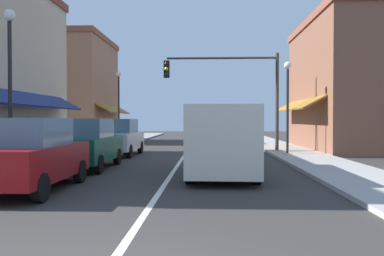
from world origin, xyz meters
The scene contains 14 objects.
ground_plane centered at (0.00, 18.00, 0.00)m, with size 80.00×80.00×0.00m, color #33302D.
sidewalk_left centered at (-5.50, 18.00, 0.06)m, with size 2.60×56.00×0.12m, color gray.
sidewalk_right centered at (5.50, 18.00, 0.06)m, with size 2.60×56.00×0.12m, color #A39E99.
lane_center_stripe centered at (0.00, 18.00, 0.00)m, with size 0.14×52.00×0.01m, color silver.
storefront_right_block centered at (8.83, 20.00, 3.74)m, with size 5.38×10.20×7.48m.
storefront_far_left centered at (-9.24, 28.00, 4.09)m, with size 6.20×8.20×8.18m.
parked_car_nearest_left centered at (-3.14, 6.00, 0.88)m, with size 1.82×4.12×1.77m.
parked_car_second_left centered at (-3.13, 10.51, 0.88)m, with size 1.78×4.10×1.77m.
parked_car_third_left centered at (-3.16, 15.87, 0.88)m, with size 1.85×4.13×1.77m.
van_in_lane centered at (1.60, 8.84, 1.15)m, with size 2.11×5.23×2.12m.
traffic_signal_mast_arm centered at (2.57, 17.97, 3.67)m, with size 6.08×0.50×5.25m.
street_lamp_left_near centered at (-4.88, 8.56, 3.40)m, with size 0.36×0.36×5.09m.
street_lamp_right_mid centered at (4.99, 16.19, 3.08)m, with size 0.36×0.36×4.53m.
street_lamp_left_far centered at (-5.12, 24.71, 3.42)m, with size 0.36×0.36×5.12m.
Camera 1 is at (1.16, -3.62, 1.73)m, focal length 38.08 mm.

